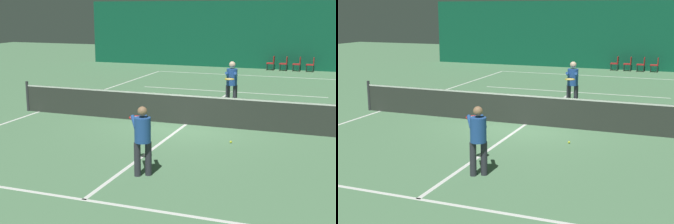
% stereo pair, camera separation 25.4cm
% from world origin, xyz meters
% --- Properties ---
extents(ground_plane, '(60.00, 60.00, 0.00)m').
position_xyz_m(ground_plane, '(0.00, 0.00, 0.00)').
color(ground_plane, '#56845B').
extents(backdrop_curtain, '(23.00, 0.12, 4.10)m').
position_xyz_m(backdrop_curtain, '(0.00, 15.20, 2.05)').
color(backdrop_curtain, '#0F5138').
rests_on(backdrop_curtain, ground).
extents(court_line_baseline_far, '(11.00, 0.10, 0.00)m').
position_xyz_m(court_line_baseline_far, '(0.00, 11.90, 0.00)').
color(court_line_baseline_far, white).
rests_on(court_line_baseline_far, ground).
extents(court_line_service_far, '(8.25, 0.10, 0.00)m').
position_xyz_m(court_line_service_far, '(0.00, 6.40, 0.00)').
color(court_line_service_far, white).
rests_on(court_line_service_far, ground).
extents(court_line_service_near, '(8.25, 0.10, 0.00)m').
position_xyz_m(court_line_service_near, '(0.00, -6.40, 0.00)').
color(court_line_service_near, white).
rests_on(court_line_service_near, ground).
extents(court_line_sideline_left, '(0.10, 23.80, 0.00)m').
position_xyz_m(court_line_sideline_left, '(-5.50, 0.00, 0.00)').
color(court_line_sideline_left, white).
rests_on(court_line_sideline_left, ground).
extents(court_line_centre, '(0.10, 12.80, 0.00)m').
position_xyz_m(court_line_centre, '(0.00, 0.00, 0.00)').
color(court_line_centre, white).
rests_on(court_line_centre, ground).
extents(tennis_net, '(12.00, 0.10, 1.07)m').
position_xyz_m(tennis_net, '(0.00, 0.00, 0.51)').
color(tennis_net, '#2D332D').
rests_on(tennis_net, ground).
extents(player_near, '(0.98, 1.28, 1.55)m').
position_xyz_m(player_near, '(0.52, -4.73, 0.90)').
color(player_near, '#2D2D38').
rests_on(player_near, ground).
extents(player_far, '(0.54, 1.41, 1.71)m').
position_xyz_m(player_far, '(0.78, 3.03, 1.00)').
color(player_far, '#2D2D38').
rests_on(player_far, ground).
extents(courtside_chair_0, '(0.44, 0.44, 0.84)m').
position_xyz_m(courtside_chair_0, '(0.67, 14.65, 0.49)').
color(courtside_chair_0, '#2D2D2D').
rests_on(courtside_chair_0, ground).
extents(courtside_chair_1, '(0.44, 0.44, 0.84)m').
position_xyz_m(courtside_chair_1, '(1.43, 14.65, 0.49)').
color(courtside_chair_1, '#2D2D2D').
rests_on(courtside_chair_1, ground).
extents(courtside_chair_2, '(0.44, 0.44, 0.84)m').
position_xyz_m(courtside_chair_2, '(2.19, 14.65, 0.49)').
color(courtside_chair_2, '#2D2D2D').
rests_on(courtside_chair_2, ground).
extents(courtside_chair_3, '(0.44, 0.44, 0.84)m').
position_xyz_m(courtside_chair_3, '(2.95, 14.65, 0.49)').
color(courtside_chair_3, '#2D2D2D').
rests_on(courtside_chair_3, ground).
extents(tennis_ball, '(0.07, 0.07, 0.07)m').
position_xyz_m(tennis_ball, '(1.80, -1.60, 0.03)').
color(tennis_ball, '#D1DB33').
rests_on(tennis_ball, ground).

